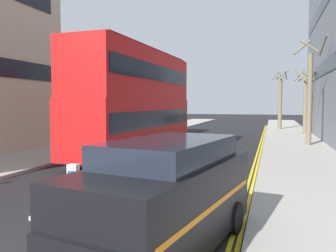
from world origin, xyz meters
name	(u,v)px	position (x,y,z in m)	size (l,w,h in m)	color
sidewalk_right	(300,154)	(6.50, 16.00, 0.07)	(4.00, 80.00, 0.14)	#9E9991
sidewalk_left	(88,146)	(-6.50, 16.00, 0.07)	(4.00, 80.00, 0.14)	#9E9991
kerb_line_outer	(259,159)	(4.40, 14.00, 0.00)	(0.10, 56.00, 0.01)	yellow
kerb_line_inner	(256,159)	(4.24, 14.00, 0.00)	(0.10, 56.00, 0.01)	yellow
traffic_island	(74,207)	(0.00, 4.06, 0.05)	(1.10, 2.20, 0.10)	#9E9991
keep_left_bollard	(74,187)	(0.00, 4.06, 0.61)	(0.36, 0.28, 1.11)	silver
double_decker_bus_away	(136,100)	(-1.90, 13.10, 3.03)	(3.13, 10.90, 5.64)	red
taxi_minivan	(164,196)	(3.09, 2.25, 1.07)	(2.70, 5.07, 2.12)	black
street_tree_near	(280,101)	(5.81, 34.64, 3.07)	(1.72, 1.56, 6.28)	#6B6047
street_tree_mid	(305,103)	(7.77, 28.24, 2.89)	(1.88, 2.11, 5.73)	#6B6047
street_tree_far	(310,94)	(7.31, 20.04, 3.44)	(1.97, 1.83, 6.95)	#6B6047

